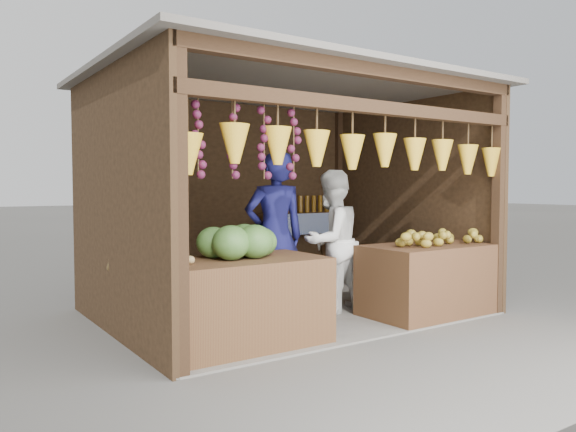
{
  "coord_description": "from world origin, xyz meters",
  "views": [
    {
      "loc": [
        -3.61,
        -5.39,
        1.46
      ],
      "look_at": [
        -0.05,
        -0.1,
        1.12
      ],
      "focal_mm": 35.0,
      "sensor_mm": 36.0,
      "label": 1
    }
  ],
  "objects_px": {
    "counter_left": "(244,302)",
    "vendor_seated": "(135,250)",
    "counter_right": "(429,280)",
    "man_standing": "(275,237)",
    "woman_standing": "(331,242)"
  },
  "relations": [
    {
      "from": "woman_standing",
      "to": "vendor_seated",
      "type": "xyz_separation_m",
      "value": [
        -2.19,
        0.32,
        0.01
      ]
    },
    {
      "from": "woman_standing",
      "to": "vendor_seated",
      "type": "height_order",
      "value": "woman_standing"
    },
    {
      "from": "woman_standing",
      "to": "counter_right",
      "type": "bearing_deg",
      "value": 129.0
    },
    {
      "from": "counter_left",
      "to": "vendor_seated",
      "type": "bearing_deg",
      "value": 125.5
    },
    {
      "from": "counter_right",
      "to": "vendor_seated",
      "type": "bearing_deg",
      "value": 161.15
    },
    {
      "from": "counter_left",
      "to": "vendor_seated",
      "type": "distance_m",
      "value": 1.25
    },
    {
      "from": "counter_right",
      "to": "vendor_seated",
      "type": "height_order",
      "value": "vendor_seated"
    },
    {
      "from": "woman_standing",
      "to": "vendor_seated",
      "type": "bearing_deg",
      "value": -18.76
    },
    {
      "from": "man_standing",
      "to": "woman_standing",
      "type": "distance_m",
      "value": 0.77
    },
    {
      "from": "counter_left",
      "to": "woman_standing",
      "type": "bearing_deg",
      "value": 22.86
    },
    {
      "from": "man_standing",
      "to": "vendor_seated",
      "type": "relative_size",
      "value": 1.63
    },
    {
      "from": "counter_left",
      "to": "woman_standing",
      "type": "xyz_separation_m",
      "value": [
        1.51,
        0.64,
        0.42
      ]
    },
    {
      "from": "counter_left",
      "to": "counter_right",
      "type": "height_order",
      "value": "counter_left"
    },
    {
      "from": "man_standing",
      "to": "vendor_seated",
      "type": "xyz_separation_m",
      "value": [
        -1.42,
        0.31,
        -0.08
      ]
    },
    {
      "from": "counter_right",
      "to": "man_standing",
      "type": "distance_m",
      "value": 1.85
    }
  ]
}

